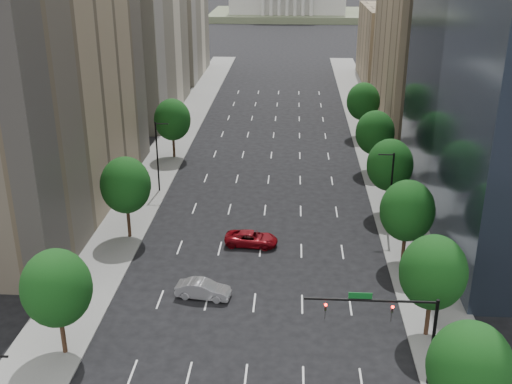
# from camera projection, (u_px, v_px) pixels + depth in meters

# --- Properties ---
(sidewalk_left) EXTENTS (6.00, 200.00, 0.15)m
(sidewalk_left) POSITION_uv_depth(u_px,v_px,m) (134.00, 206.00, 73.64)
(sidewalk_left) COLOR slate
(sidewalk_left) RESTS_ON ground
(sidewalk_right) EXTENTS (6.00, 200.00, 0.15)m
(sidewalk_right) POSITION_uv_depth(u_px,v_px,m) (399.00, 213.00, 71.91)
(sidewalk_right) COLOR slate
(sidewalk_right) RESTS_ON ground
(midrise_cream_left) EXTENTS (14.00, 30.00, 35.00)m
(midrise_cream_left) POSITION_uv_depth(u_px,v_px,m) (132.00, 13.00, 107.32)
(midrise_cream_left) COLOR beige
(midrise_cream_left) RESTS_ON ground
(filler_left) EXTENTS (14.00, 26.00, 18.00)m
(filler_left) POSITION_uv_depth(u_px,v_px,m) (171.00, 36.00, 141.03)
(filler_left) COLOR beige
(filler_left) RESTS_ON ground
(parking_tan_right) EXTENTS (14.00, 30.00, 30.00)m
(parking_tan_right) POSITION_uv_depth(u_px,v_px,m) (428.00, 33.00, 102.72)
(parking_tan_right) COLOR #8C7759
(parking_tan_right) RESTS_ON ground
(filler_right) EXTENTS (14.00, 26.00, 16.00)m
(filler_right) POSITION_uv_depth(u_px,v_px,m) (395.00, 44.00, 135.86)
(filler_right) COLOR #8C7759
(filler_right) RESTS_ON ground
(tree_right_0) EXTENTS (5.20, 5.20, 8.39)m
(tree_right_0) POSITION_uv_depth(u_px,v_px,m) (469.00, 368.00, 37.64)
(tree_right_0) COLOR #382316
(tree_right_0) RESTS_ON ground
(tree_right_1) EXTENTS (5.20, 5.20, 8.75)m
(tree_right_1) POSITION_uv_depth(u_px,v_px,m) (433.00, 272.00, 47.67)
(tree_right_1) COLOR #382316
(tree_right_1) RESTS_ON ground
(tree_right_2) EXTENTS (5.20, 5.20, 8.61)m
(tree_right_2) POSITION_uv_depth(u_px,v_px,m) (407.00, 211.00, 58.82)
(tree_right_2) COLOR #382316
(tree_right_2) RESTS_ON ground
(tree_right_3) EXTENTS (5.20, 5.20, 8.89)m
(tree_right_3) POSITION_uv_depth(u_px,v_px,m) (390.00, 165.00, 69.80)
(tree_right_3) COLOR #382316
(tree_right_3) RESTS_ON ground
(tree_right_4) EXTENTS (5.20, 5.20, 8.46)m
(tree_right_4) POSITION_uv_depth(u_px,v_px,m) (375.00, 133.00, 82.90)
(tree_right_4) COLOR #382316
(tree_right_4) RESTS_ON ground
(tree_right_5) EXTENTS (5.20, 5.20, 8.75)m
(tree_right_5) POSITION_uv_depth(u_px,v_px,m) (363.00, 102.00, 97.58)
(tree_right_5) COLOR #382316
(tree_right_5) RESTS_ON ground
(tree_left_0) EXTENTS (5.20, 5.20, 8.75)m
(tree_left_0) POSITION_uv_depth(u_px,v_px,m) (57.00, 288.00, 45.53)
(tree_left_0) COLOR #382316
(tree_left_0) RESTS_ON ground
(tree_left_1) EXTENTS (5.20, 5.20, 8.97)m
(tree_left_1) POSITION_uv_depth(u_px,v_px,m) (126.00, 185.00, 63.94)
(tree_left_1) COLOR #382316
(tree_left_1) RESTS_ON ground
(tree_left_2) EXTENTS (5.20, 5.20, 8.68)m
(tree_left_2) POSITION_uv_depth(u_px,v_px,m) (172.00, 120.00, 88.07)
(tree_left_2) COLOR #382316
(tree_left_2) RESTS_ON ground
(streetlight_rn) EXTENTS (1.70, 0.20, 9.00)m
(streetlight_rn) POSITION_uv_depth(u_px,v_px,m) (390.00, 190.00, 65.61)
(streetlight_rn) COLOR black
(streetlight_rn) RESTS_ON ground
(streetlight_ln) EXTENTS (1.70, 0.20, 9.00)m
(streetlight_ln) POSITION_uv_depth(u_px,v_px,m) (158.00, 155.00, 76.34)
(streetlight_ln) COLOR black
(streetlight_ln) RESTS_ON ground
(traffic_signal) EXTENTS (9.12, 0.40, 7.38)m
(traffic_signal) POSITION_uv_depth(u_px,v_px,m) (399.00, 322.00, 42.54)
(traffic_signal) COLOR black
(traffic_signal) RESTS_ON ground
(foothills) EXTENTS (720.00, 413.00, 263.00)m
(foothills) POSITION_uv_depth(u_px,v_px,m) (328.00, 16.00, 583.66)
(foothills) COLOR olive
(foothills) RESTS_ON ground
(car_silver) EXTENTS (5.03, 2.34, 1.60)m
(car_silver) POSITION_uv_depth(u_px,v_px,m) (203.00, 289.00, 54.84)
(car_silver) COLOR #9D9CA2
(car_silver) RESTS_ON ground
(car_red_far) EXTENTS (5.62, 2.94, 1.51)m
(car_red_far) POSITION_uv_depth(u_px,v_px,m) (251.00, 239.00, 64.22)
(car_red_far) COLOR maroon
(car_red_far) RESTS_ON ground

